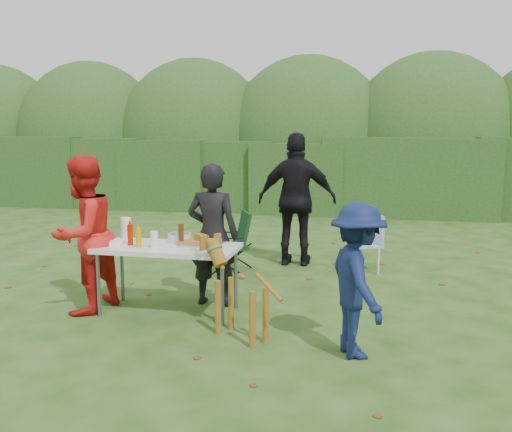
% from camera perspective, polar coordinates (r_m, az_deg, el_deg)
% --- Properties ---
extents(ground, '(80.00, 80.00, 0.00)m').
position_cam_1_polar(ground, '(5.76, -6.17, -10.98)').
color(ground, '#1E4211').
extents(hedge_row, '(22.00, 1.40, 1.70)m').
position_cam_1_polar(hedge_row, '(13.30, 4.58, 4.07)').
color(hedge_row, '#23471C').
rests_on(hedge_row, ground).
extents(shrub_backdrop, '(20.00, 2.60, 3.20)m').
position_cam_1_polar(shrub_backdrop, '(14.84, 5.43, 7.46)').
color(shrub_backdrop, '#3D6628').
rests_on(shrub_backdrop, ground).
extents(folding_table, '(1.50, 0.70, 0.74)m').
position_cam_1_polar(folding_table, '(5.90, -9.26, -3.63)').
color(folding_table, silver).
rests_on(folding_table, ground).
extents(person_cook, '(0.60, 0.41, 1.61)m').
position_cam_1_polar(person_cook, '(6.10, -4.57, -1.97)').
color(person_cook, black).
rests_on(person_cook, ground).
extents(person_red_jacket, '(0.79, 0.94, 1.70)m').
position_cam_1_polar(person_red_jacket, '(6.12, -17.71, -1.88)').
color(person_red_jacket, red).
rests_on(person_red_jacket, ground).
extents(person_black_puffy, '(1.14, 0.49, 1.94)m').
position_cam_1_polar(person_black_puffy, '(7.92, 4.33, 1.73)').
color(person_black_puffy, black).
rests_on(person_black_puffy, ground).
extents(child, '(0.79, 1.00, 1.36)m').
position_cam_1_polar(child, '(4.80, 10.64, -6.65)').
color(child, '#0F1B45').
rests_on(child, ground).
extents(dog, '(1.02, 0.86, 0.92)m').
position_cam_1_polar(dog, '(5.15, -1.57, -7.95)').
color(dog, '#8A5C1B').
rests_on(dog, ground).
extents(camping_chair, '(0.72, 0.72, 0.87)m').
position_cam_1_polar(camping_chair, '(7.48, -2.79, -2.85)').
color(camping_chair, '#0F3418').
rests_on(camping_chair, ground).
extents(lawn_chair, '(0.60, 0.60, 0.81)m').
position_cam_1_polar(lawn_chair, '(7.83, 11.34, -2.72)').
color(lawn_chair, teal).
rests_on(lawn_chair, ground).
extents(food_tray, '(0.45, 0.30, 0.02)m').
position_cam_1_polar(food_tray, '(5.87, -5.81, -2.98)').
color(food_tray, '#B7B7BA').
rests_on(food_tray, folding_table).
extents(focaccia_bread, '(0.40, 0.26, 0.04)m').
position_cam_1_polar(focaccia_bread, '(5.86, -5.82, -2.71)').
color(focaccia_bread, '#B36B2F').
rests_on(focaccia_bread, food_tray).
extents(mustard_bottle, '(0.06, 0.06, 0.20)m').
position_cam_1_polar(mustard_bottle, '(5.85, -12.25, -2.28)').
color(mustard_bottle, '#D59B00').
rests_on(mustard_bottle, folding_table).
extents(ketchup_bottle, '(0.06, 0.06, 0.22)m').
position_cam_1_polar(ketchup_bottle, '(5.98, -13.10, -1.96)').
color(ketchup_bottle, '#B31A00').
rests_on(ketchup_bottle, folding_table).
extents(beer_bottle, '(0.06, 0.06, 0.24)m').
position_cam_1_polar(beer_bottle, '(5.82, -7.89, -2.01)').
color(beer_bottle, '#47230F').
rests_on(beer_bottle, folding_table).
extents(paper_towel_roll, '(0.12, 0.12, 0.26)m').
position_cam_1_polar(paper_towel_roll, '(6.24, -13.53, -1.36)').
color(paper_towel_roll, white).
rests_on(paper_towel_roll, folding_table).
extents(cup_stack, '(0.08, 0.08, 0.18)m').
position_cam_1_polar(cup_stack, '(5.77, -10.66, -2.47)').
color(cup_stack, white).
rests_on(cup_stack, folding_table).
extents(pasta_bowl, '(0.26, 0.26, 0.10)m').
position_cam_1_polar(pasta_bowl, '(6.04, -8.04, -2.29)').
color(pasta_bowl, silver).
rests_on(pasta_bowl, folding_table).
extents(plate_stack, '(0.24, 0.24, 0.05)m').
position_cam_1_polar(plate_stack, '(6.07, -14.80, -2.69)').
color(plate_stack, white).
rests_on(plate_stack, folding_table).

